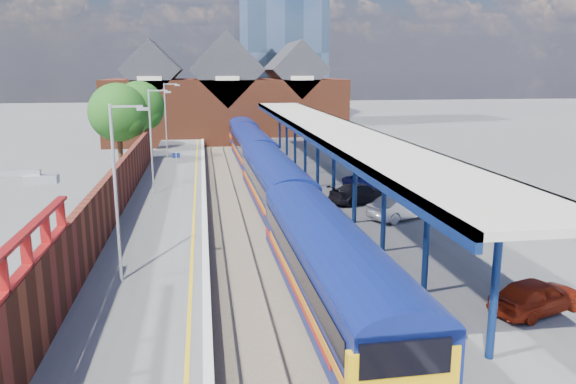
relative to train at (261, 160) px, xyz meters
name	(u,v)px	position (x,y,z in m)	size (l,w,h in m)	color
ground	(242,183)	(-1.49, 1.52, -2.12)	(240.00, 240.00, 0.00)	#5B5B5E
ballast_bed	(252,212)	(-1.49, -8.48, -2.09)	(6.00, 76.00, 0.06)	#473D33
rails	(252,210)	(-1.49, -8.48, -2.00)	(4.51, 76.00, 0.14)	slate
left_platform	(168,208)	(-6.99, -8.48, -1.62)	(5.00, 76.00, 1.00)	#565659
right_platform	(341,202)	(4.51, -8.48, -1.62)	(6.00, 76.00, 1.00)	#565659
coping_left	(204,199)	(-4.64, -8.48, -1.10)	(0.30, 76.00, 0.05)	silver
coping_right	(299,195)	(1.66, -8.48, -1.10)	(0.30, 76.00, 0.05)	silver
yellow_line	(195,199)	(-5.24, -8.48, -1.12)	(0.14, 76.00, 0.01)	yellow
train	(261,160)	(0.00, 0.00, 0.00)	(3.08, 65.94, 3.45)	navy
canopy	(328,129)	(3.99, -6.53, 3.13)	(4.50, 52.00, 4.48)	#0D2150
lamp_post_b	(119,182)	(-7.86, -22.48, 2.87)	(1.48, 0.18, 7.00)	#A5A8AA
lamp_post_c	(153,135)	(-7.86, -6.48, 2.87)	(1.48, 0.18, 7.00)	#A5A8AA
lamp_post_d	(167,116)	(-7.86, 9.52, 2.87)	(1.48, 0.18, 7.00)	#A5A8AA
platform_sign	(177,164)	(-6.49, -4.48, 0.57)	(0.55, 0.08, 2.50)	#A5A8AA
brick_wall	(108,203)	(-9.59, -14.94, 0.33)	(0.35, 50.00, 3.86)	#602A19
station_building	(226,99)	(-1.49, 29.52, 3.33)	(30.00, 12.12, 13.78)	#602A19
glass_tower	(279,1)	(8.51, 51.52, 18.08)	(14.20, 14.20, 40.30)	#435A73
tree_near	(120,114)	(-11.84, 7.43, 3.23)	(5.20, 5.20, 8.10)	#382314
tree_far	(141,108)	(-10.84, 15.43, 3.23)	(5.20, 5.20, 8.10)	#382314
parked_car_red	(536,295)	(6.66, -27.76, -0.51)	(1.45, 3.61, 1.23)	maroon
parked_car_silver	(403,207)	(6.41, -15.17, -0.43)	(1.47, 4.22, 1.39)	#BDBCC2
parked_car_dark	(361,193)	(5.14, -11.04, -0.51)	(1.72, 4.23, 1.23)	black
parked_car_blue	(371,182)	(7.01, -7.21, -0.56)	(1.85, 4.01, 1.11)	navy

